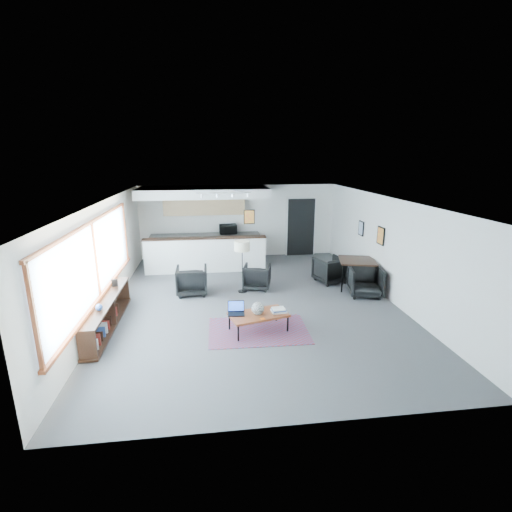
{
  "coord_description": "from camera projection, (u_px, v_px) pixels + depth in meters",
  "views": [
    {
      "loc": [
        -1.06,
        -8.75,
        3.63
      ],
      "look_at": [
        0.12,
        0.4,
        1.11
      ],
      "focal_mm": 26.0,
      "sensor_mm": 36.0,
      "label": 1
    }
  ],
  "objects": [
    {
      "name": "room",
      "position": [
        253.0,
        253.0,
        9.11
      ],
      "size": [
        7.02,
        9.02,
        2.62
      ],
      "color": "#4A4A4D",
      "rests_on": "ground"
    },
    {
      "name": "window",
      "position": [
        95.0,
        262.0,
        7.79
      ],
      "size": [
        0.1,
        5.95,
        1.66
      ],
      "color": "#8CBFFF",
      "rests_on": "room"
    },
    {
      "name": "console",
      "position": [
        107.0,
        314.0,
        7.96
      ],
      "size": [
        0.35,
        3.0,
        0.8
      ],
      "color": "black",
      "rests_on": "floor"
    },
    {
      "name": "kitchenette",
      "position": [
        205.0,
        224.0,
        12.49
      ],
      "size": [
        4.2,
        1.96,
        2.6
      ],
      "color": "white",
      "rests_on": "floor"
    },
    {
      "name": "doorway",
      "position": [
        301.0,
        226.0,
        13.68
      ],
      "size": [
        1.1,
        0.12,
        2.15
      ],
      "color": "black",
      "rests_on": "room"
    },
    {
      "name": "track_light",
      "position": [
        224.0,
        194.0,
        10.82
      ],
      "size": [
        1.6,
        0.07,
        0.15
      ],
      "color": "silver",
      "rests_on": "room"
    },
    {
      "name": "wall_art_lower",
      "position": [
        381.0,
        236.0,
        9.86
      ],
      "size": [
        0.03,
        0.38,
        0.48
      ],
      "color": "black",
      "rests_on": "room"
    },
    {
      "name": "wall_art_upper",
      "position": [
        361.0,
        228.0,
        11.11
      ],
      "size": [
        0.03,
        0.34,
        0.44
      ],
      "color": "black",
      "rests_on": "room"
    },
    {
      "name": "kilim_rug",
      "position": [
        258.0,
        330.0,
        7.91
      ],
      "size": [
        2.13,
        1.48,
        0.01
      ],
      "rotation": [
        0.0,
        0.0,
        -0.02
      ],
      "color": "#5B2F48",
      "rests_on": "floor"
    },
    {
      "name": "coffee_table",
      "position": [
        258.0,
        315.0,
        7.82
      ],
      "size": [
        1.33,
        0.94,
        0.39
      ],
      "rotation": [
        0.0,
        0.0,
        0.26
      ],
      "color": "brown",
      "rests_on": "floor"
    },
    {
      "name": "laptop",
      "position": [
        236.0,
        310.0,
        7.83
      ],
      "size": [
        0.37,
        0.31,
        0.25
      ],
      "rotation": [
        0.0,
        0.0,
        -0.07
      ],
      "color": "black",
      "rests_on": "coffee_table"
    },
    {
      "name": "ceramic_pot",
      "position": [
        258.0,
        308.0,
        7.74
      ],
      "size": [
        0.27,
        0.27,
        0.27
      ],
      "rotation": [
        0.0,
        0.0,
        -0.22
      ],
      "color": "gray",
      "rests_on": "coffee_table"
    },
    {
      "name": "book_stack",
      "position": [
        279.0,
        310.0,
        7.89
      ],
      "size": [
        0.33,
        0.28,
        0.1
      ],
      "rotation": [
        0.0,
        0.0,
        0.1
      ],
      "color": "silver",
      "rests_on": "coffee_table"
    },
    {
      "name": "coaster",
      "position": [
        263.0,
        319.0,
        7.57
      ],
      "size": [
        0.1,
        0.1,
        0.01
      ],
      "rotation": [
        0.0,
        0.0,
        0.21
      ],
      "color": "#E5590C",
      "rests_on": "coffee_table"
    },
    {
      "name": "armchair_left",
      "position": [
        192.0,
        279.0,
        9.94
      ],
      "size": [
        0.81,
        0.75,
        0.83
      ],
      "primitive_type": "imported",
      "rotation": [
        0.0,
        0.0,
        3.15
      ],
      "color": "black",
      "rests_on": "floor"
    },
    {
      "name": "armchair_right",
      "position": [
        257.0,
        276.0,
        10.34
      ],
      "size": [
        0.87,
        0.83,
        0.74
      ],
      "primitive_type": "imported",
      "rotation": [
        0.0,
        0.0,
        2.89
      ],
      "color": "black",
      "rests_on": "floor"
    },
    {
      "name": "floor_lamp",
      "position": [
        242.0,
        248.0,
        9.84
      ],
      "size": [
        0.44,
        0.44,
        1.43
      ],
      "rotation": [
        0.0,
        0.0,
        0.08
      ],
      "color": "black",
      "rests_on": "floor"
    },
    {
      "name": "dining_table",
      "position": [
        357.0,
        262.0,
        10.3
      ],
      "size": [
        1.18,
        1.18,
        0.82
      ],
      "rotation": [
        0.0,
        0.0,
        -0.26
      ],
      "color": "black",
      "rests_on": "floor"
    },
    {
      "name": "dining_chair_near",
      "position": [
        365.0,
        283.0,
        9.81
      ],
      "size": [
        0.83,
        0.79,
        0.73
      ],
      "primitive_type": "imported",
      "rotation": [
        0.0,
        0.0,
        -0.21
      ],
      "color": "black",
      "rests_on": "floor"
    },
    {
      "name": "dining_chair_far",
      "position": [
        330.0,
        271.0,
        10.88
      ],
      "size": [
        0.83,
        0.81,
        0.69
      ],
      "primitive_type": "imported",
      "rotation": [
        0.0,
        0.0,
        3.45
      ],
      "color": "black",
      "rests_on": "floor"
    },
    {
      "name": "microwave",
      "position": [
        228.0,
        228.0,
        13.08
      ],
      "size": [
        0.62,
        0.37,
        0.4
      ],
      "primitive_type": "imported",
      "rotation": [
        0.0,
        0.0,
        0.07
      ],
      "color": "black",
      "rests_on": "kitchenette"
    }
  ]
}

